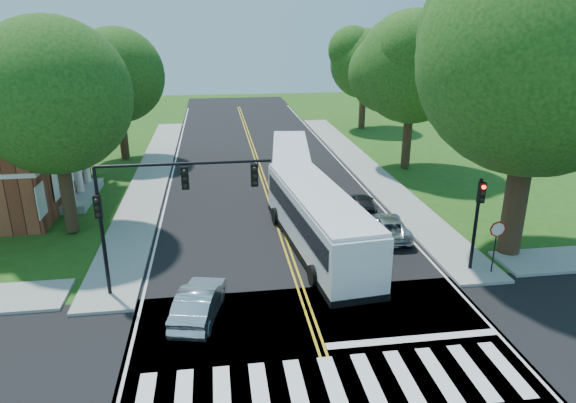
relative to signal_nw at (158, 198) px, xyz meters
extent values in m
plane|color=#244D13|center=(5.86, -6.43, -4.38)|extent=(140.00, 140.00, 0.00)
cube|color=black|center=(5.86, 11.57, -4.37)|extent=(14.00, 96.00, 0.01)
cube|color=black|center=(5.86, -6.43, -4.37)|extent=(60.00, 12.00, 0.01)
cube|color=gold|center=(5.86, 15.57, -4.36)|extent=(0.36, 70.00, 0.01)
cube|color=silver|center=(-0.94, 15.57, -4.36)|extent=(0.12, 70.00, 0.01)
cube|color=silver|center=(12.66, 15.57, -4.36)|extent=(0.12, 70.00, 0.01)
cube|color=silver|center=(5.86, -6.93, -4.36)|extent=(12.60, 3.00, 0.01)
cube|color=silver|center=(9.36, -4.83, -4.36)|extent=(6.60, 0.40, 0.01)
cube|color=gray|center=(-2.44, 18.57, -4.30)|extent=(2.60, 40.00, 0.15)
cube|color=gray|center=(14.16, 18.57, -4.30)|extent=(2.60, 40.00, 0.15)
cylinder|color=black|center=(16.86, 1.57, -1.23)|extent=(1.10, 1.10, 6.00)
sphere|color=#3C6B1F|center=(16.86, 1.57, 5.28)|extent=(10.80, 10.80, 10.80)
cylinder|color=black|center=(-5.64, 7.57, -1.83)|extent=(0.70, 0.70, 4.80)
sphere|color=#3C6B1F|center=(-5.64, 7.57, 3.17)|extent=(8.00, 8.00, 8.00)
cylinder|color=black|center=(-5.14, 23.57, -2.03)|extent=(0.70, 0.70, 4.40)
sphere|color=#3C6B1F|center=(-5.14, 23.57, 2.64)|extent=(7.60, 7.60, 7.60)
cylinder|color=black|center=(17.36, 17.57, -1.73)|extent=(0.70, 0.70, 5.00)
sphere|color=#3C6B1F|center=(17.36, 17.57, 3.50)|extent=(8.40, 8.40, 8.40)
cylinder|color=black|center=(18.36, 33.57, -2.03)|extent=(0.70, 0.70, 4.40)
sphere|color=#3C6B1F|center=(18.36, 33.57, 2.51)|extent=(7.20, 7.20, 7.20)
cube|color=silver|center=(-6.54, 13.57, 0.02)|extent=(1.40, 6.00, 0.45)
cube|color=gray|center=(-6.54, 13.57, -4.13)|extent=(1.80, 6.00, 0.50)
cylinder|color=silver|center=(-6.54, 11.37, -2.28)|extent=(0.50, 0.50, 4.20)
cylinder|color=silver|center=(-6.54, 13.57, -2.28)|extent=(0.50, 0.50, 4.20)
cylinder|color=silver|center=(-6.54, 15.77, -2.28)|extent=(0.50, 0.50, 4.20)
cylinder|color=black|center=(-2.34, 0.07, -1.93)|extent=(0.16, 0.16, 4.60)
cube|color=black|center=(-2.34, -0.08, -0.23)|extent=(0.30, 0.22, 0.95)
sphere|color=black|center=(-2.34, -0.22, 0.07)|extent=(0.18, 0.18, 0.18)
cylinder|color=black|center=(1.16, 0.07, 1.37)|extent=(7.00, 0.12, 0.12)
cube|color=black|center=(1.16, -0.08, 0.82)|extent=(0.30, 0.22, 0.95)
cube|color=black|center=(3.96, -0.08, 0.82)|extent=(0.30, 0.22, 0.95)
cylinder|color=black|center=(14.06, 0.07, -2.03)|extent=(0.16, 0.16, 4.40)
cube|color=black|center=(14.06, -0.08, -0.43)|extent=(0.30, 0.22, 0.95)
sphere|color=#FF0A05|center=(14.06, -0.22, -0.13)|extent=(0.18, 0.18, 0.18)
cylinder|color=black|center=(14.86, -0.43, -3.13)|extent=(0.06, 0.06, 2.20)
cylinder|color=#A50A07|center=(14.86, -0.46, -2.08)|extent=(0.76, 0.04, 0.76)
cube|color=silver|center=(7.41, 3.49, -2.80)|extent=(3.78, 12.15, 2.78)
cube|color=black|center=(7.41, 3.49, -2.29)|extent=(3.77, 11.32, 0.96)
cube|color=black|center=(6.80, 9.48, -2.44)|extent=(2.48, 0.35, 1.62)
cube|color=orange|center=(6.80, 9.48, -1.53)|extent=(1.72, 0.27, 0.32)
cube|color=black|center=(7.41, 3.49, -4.03)|extent=(3.84, 12.25, 0.30)
cube|color=silver|center=(7.41, 3.49, -1.35)|extent=(3.70, 11.79, 0.22)
cylinder|color=black|center=(8.32, 7.55, -3.88)|extent=(0.42, 1.00, 0.97)
cylinder|color=black|center=(5.70, 7.28, -3.88)|extent=(0.42, 1.00, 0.97)
cylinder|color=black|center=(9.09, 0.00, -3.88)|extent=(0.42, 1.00, 0.97)
cylinder|color=black|center=(6.47, -0.27, -3.88)|extent=(0.42, 1.00, 0.97)
cube|color=silver|center=(7.56, 13.78, -2.89)|extent=(3.88, 11.50, 2.63)
cube|color=black|center=(7.56, 13.78, -2.41)|extent=(3.84, 10.73, 0.91)
cube|color=black|center=(8.29, 19.42, -2.55)|extent=(2.33, 0.40, 1.53)
cube|color=orange|center=(8.29, 19.42, -1.69)|extent=(1.62, 0.31, 0.31)
cube|color=black|center=(7.56, 13.78, -4.05)|extent=(3.94, 11.61, 0.29)
cube|color=silver|center=(7.56, 13.78, -1.52)|extent=(3.78, 11.16, 0.21)
cylinder|color=black|center=(9.27, 17.31, -3.91)|extent=(0.42, 0.95, 0.92)
cylinder|color=black|center=(6.81, 17.63, -3.91)|extent=(0.42, 0.95, 0.92)
cylinder|color=black|center=(8.34, 10.20, -3.91)|extent=(0.42, 0.95, 0.92)
cylinder|color=black|center=(5.88, 10.52, -3.91)|extent=(0.42, 0.95, 0.92)
imported|color=silver|center=(1.50, -2.19, -3.69)|extent=(2.32, 4.33, 1.35)
imported|color=#AFB2B6|center=(11.49, 4.59, -3.78)|extent=(2.35, 4.42, 1.18)
imported|color=black|center=(11.13, 8.32, -3.80)|extent=(2.21, 4.13, 1.14)
camera|label=1|loc=(2.42, -20.24, 6.80)|focal=32.00mm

